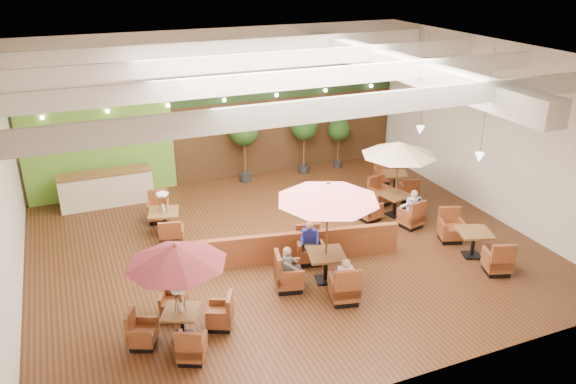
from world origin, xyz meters
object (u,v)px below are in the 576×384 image
topiary_1 (304,129)px  diner_1 (309,238)px  booth_divider (285,248)px  diner_0 (345,275)px  table_4 (473,244)px  diner_3 (412,205)px  diner_2 (289,264)px  diner_4 (412,205)px  service_counter (106,188)px  table_1 (325,211)px  table_3 (164,220)px  table_5 (395,182)px  table_2 (396,162)px  table_0 (178,274)px  topiary_0 (244,134)px  topiary_2 (339,132)px

topiary_1 → diner_1: bearing=-112.8°
booth_divider → diner_0: size_ratio=8.59×
table_4 → diner_3: 2.30m
diner_2 → diner_4: 5.15m
table_4 → diner_2: 5.43m
service_counter → table_1: 8.64m
table_3 → table_5: size_ratio=1.09×
service_counter → booth_divider: 7.17m
table_2 → booth_divider: bearing=-173.0°
service_counter → table_0: size_ratio=1.22×
table_1 → diner_0: size_ratio=3.83×
topiary_0 → table_4: bearing=-62.2°
table_5 → service_counter: bearing=-174.1°
diner_0 → diner_2: diner_0 is taller
topiary_2 → diner_3: 5.64m
table_3 → diner_1: (3.33, -3.17, 0.24)m
table_0 → table_3: table_0 is taller
service_counter → table_3: size_ratio=1.10×
topiary_2 → diner_2: topiary_2 is taller
topiary_0 → diner_0: size_ratio=3.31×
service_counter → topiary_1: bearing=1.6°
topiary_2 → diner_4: topiary_2 is taller
topiary_1 → diner_4: size_ratio=2.93×
topiary_2 → diner_0: topiary_2 is taller
table_0 → diner_1: (3.94, 1.89, -0.88)m
table_3 → topiary_1: bearing=42.1°
table_2 → topiary_1: table_2 is taller
table_1 → diner_0: bearing=-72.6°
table_5 → topiary_1: topiary_1 is taller
topiary_2 → table_4: bearing=-88.2°
service_counter → topiary_0: bearing=2.3°
diner_1 → topiary_0: bearing=-70.6°
table_1 → diner_2: (-0.96, -0.00, -1.27)m
topiary_1 → diner_4: bearing=-78.4°
diner_0 → booth_divider: bearing=117.9°
table_0 → topiary_1: (6.60, 8.22, 0.13)m
table_1 → diner_3: 4.45m
topiary_1 → table_2: bearing=-76.8°
table_2 → table_3: 7.36m
table_4 → booth_divider: bearing=-179.3°
topiary_2 → topiary_1: bearing=-180.0°
table_4 → diner_1: size_ratio=3.76×
service_counter → diner_4: diner_4 is taller
table_2 → table_4: table_2 is taller
table_1 → topiary_0: bearing=100.7°
diner_4 → topiary_0: bearing=110.2°
topiary_0 → topiary_2: topiary_0 is taller
topiary_2 → diner_1: (-4.13, -6.33, -0.75)m
table_0 → table_5: table_0 is taller
topiary_2 → diner_2: (-5.16, -7.36, -0.75)m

